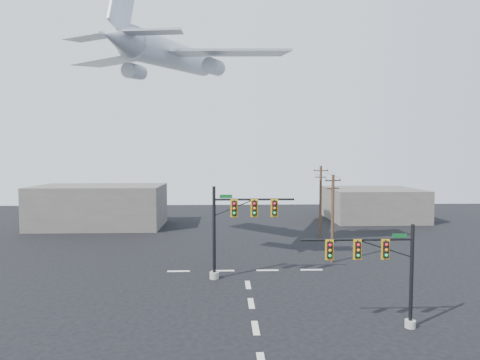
{
  "coord_description": "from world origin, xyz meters",
  "views": [
    {
      "loc": [
        -1.81,
        -23.44,
        10.4
      ],
      "look_at": [
        -0.75,
        5.0,
        8.62
      ],
      "focal_mm": 30.0,
      "sensor_mm": 36.0,
      "label": 1
    }
  ],
  "objects_px": {
    "signal_mast_far": "(234,227)",
    "utility_pole_b": "(320,200)",
    "airliner": "(174,56)",
    "utility_pole_a": "(333,217)",
    "signal_mast_near": "(384,269)"
  },
  "relations": [
    {
      "from": "utility_pole_b",
      "to": "airliner",
      "type": "relative_size",
      "value": 0.35
    },
    {
      "from": "signal_mast_far",
      "to": "utility_pole_b",
      "type": "height_order",
      "value": "utility_pole_b"
    },
    {
      "from": "airliner",
      "to": "utility_pole_b",
      "type": "bearing_deg",
      "value": -51.44
    },
    {
      "from": "signal_mast_far",
      "to": "airliner",
      "type": "relative_size",
      "value": 0.3
    },
    {
      "from": "signal_mast_near",
      "to": "signal_mast_far",
      "type": "height_order",
      "value": "signal_mast_far"
    },
    {
      "from": "utility_pole_a",
      "to": "utility_pole_b",
      "type": "height_order",
      "value": "utility_pole_b"
    },
    {
      "from": "signal_mast_far",
      "to": "airliner",
      "type": "distance_m",
      "value": 19.9
    },
    {
      "from": "signal_mast_far",
      "to": "utility_pole_a",
      "type": "bearing_deg",
      "value": 26.41
    },
    {
      "from": "signal_mast_near",
      "to": "utility_pole_a",
      "type": "distance_m",
      "value": 14.86
    },
    {
      "from": "signal_mast_near",
      "to": "airliner",
      "type": "relative_size",
      "value": 0.27
    },
    {
      "from": "signal_mast_far",
      "to": "utility_pole_b",
      "type": "bearing_deg",
      "value": 55.89
    },
    {
      "from": "signal_mast_far",
      "to": "airliner",
      "type": "height_order",
      "value": "airliner"
    },
    {
      "from": "signal_mast_near",
      "to": "utility_pole_b",
      "type": "bearing_deg",
      "value": 84.46
    },
    {
      "from": "signal_mast_near",
      "to": "signal_mast_far",
      "type": "distance_m",
      "value": 13.3
    },
    {
      "from": "signal_mast_far",
      "to": "utility_pole_a",
      "type": "xyz_separation_m",
      "value": [
        9.6,
        4.77,
        0.06
      ]
    }
  ]
}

